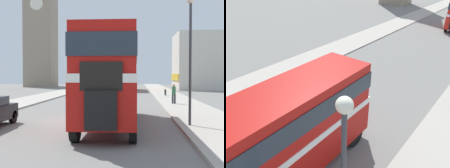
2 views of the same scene
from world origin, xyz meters
TOP-DOWN VIEW (x-y plane):
  - ground_plane at (0.00, 0.00)m, footprint 120.00×120.00m
  - double_decker_bus at (1.90, -1.20)m, footprint 2.37×9.70m

SIDE VIEW (x-z plane):
  - ground_plane at x=0.00m, z-range 0.00..0.00m
  - double_decker_bus at x=1.90m, z-range 0.41..4.65m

